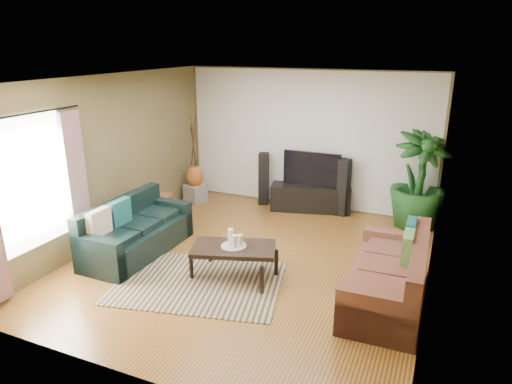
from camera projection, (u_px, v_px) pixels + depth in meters
The scene contains 27 objects.
floor at pixel (251, 261), 6.92m from camera, with size 5.50×5.50×0.00m, color olive.
ceiling at pixel (250, 79), 6.08m from camera, with size 5.50×5.50×0.00m, color white.
wall_back at pixel (307, 140), 8.90m from camera, with size 5.00×5.00×0.00m, color brown.
wall_front at pixel (127, 255), 4.10m from camera, with size 5.00×5.00×0.00m, color brown.
wall_left at pixel (110, 159), 7.43m from camera, with size 5.50×5.50×0.00m, color brown.
wall_right at pixel (438, 199), 5.56m from camera, with size 5.50×5.50×0.00m, color brown.
backwall_panel at pixel (307, 140), 8.89m from camera, with size 4.90×4.90×0.00m, color white.
window_pane at pixel (30, 183), 6.01m from camera, with size 1.80×1.80×0.00m, color white.
curtain_far at pixel (77, 186), 6.73m from camera, with size 0.08×0.35×2.20m, color gray.
curtain_rod at pixel (22, 115), 5.71m from camera, with size 0.03×0.03×1.90m, color black.
sofa_left at pixel (137, 228), 7.08m from camera, with size 1.92×0.82×0.85m, color black.
sofa_right at pixel (387, 271), 5.74m from camera, with size 1.98×0.89×0.85m, color brown.
area_rug at pixel (198, 282), 6.30m from camera, with size 2.26×1.60×0.01m, color #A1865F.
coffee_table at pixel (234, 262), 6.40m from camera, with size 1.15×0.62×0.47m, color black.
candle_tray at pixel (234, 246), 6.32m from camera, with size 0.35×0.35×0.02m, color gray.
candle_tall at pixel (231, 236), 6.33m from camera, with size 0.07×0.07×0.23m, color #EDE4C8.
candle_mid at pixel (235, 241), 6.24m from camera, with size 0.07×0.07×0.18m, color beige.
candle_short at pixel (240, 240), 6.32m from camera, with size 0.07×0.07×0.15m, color beige.
tv_stand at pixel (311, 198), 8.95m from camera, with size 1.54×0.46×0.51m, color black.
television at pixel (312, 169), 8.77m from camera, with size 1.13×0.06×0.67m, color black.
speaker_left at pixel (264, 179), 9.24m from camera, with size 0.19×0.21×1.07m, color black.
speaker_right at pixel (344, 187), 8.62m from camera, with size 0.20×0.22×1.10m, color black.
potted_plant at pixel (419, 180), 7.98m from camera, with size 0.97×0.97×1.74m, color #164418.
plant_pot at pixel (414, 220), 8.22m from camera, with size 0.32×0.32×0.25m, color black.
pedestal at pixel (195, 193), 9.46m from camera, with size 0.37×0.37×0.37m, color gray.
vase at pixel (195, 177), 9.35m from camera, with size 0.34×0.34×0.47m, color #9B4C1C.
side_table at pixel (158, 208), 8.43m from camera, with size 0.46×0.46×0.48m, color brown.
Camera 1 is at (2.53, -5.71, 3.17)m, focal length 32.00 mm.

